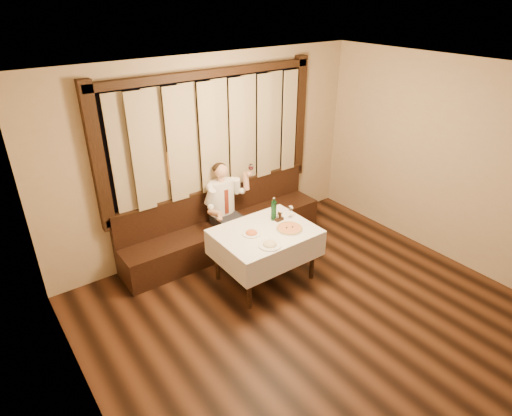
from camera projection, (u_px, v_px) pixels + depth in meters
room at (306, 199)px, 4.65m from camera, size 5.01×6.01×2.81m
banquette at (224, 228)px, 6.45m from camera, size 3.20×0.61×0.94m
dining_table at (265, 237)px, 5.56m from camera, size 1.27×0.97×0.76m
pizza at (289, 228)px, 5.53m from camera, size 0.35×0.35×0.04m
pasta_red at (251, 232)px, 5.42m from camera, size 0.24×0.24×0.08m
pasta_cream at (270, 243)px, 5.17m from camera, size 0.28×0.28×0.10m
green_bottle at (274, 210)px, 5.71m from camera, size 0.07×0.07×0.33m
table_wine_glass at (291, 209)px, 5.76m from camera, size 0.07×0.07×0.19m
cruet_caddy at (279, 218)px, 5.73m from camera, size 0.12×0.06×0.12m
seated_man at (225, 202)px, 6.16m from camera, size 0.74×0.55×1.37m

